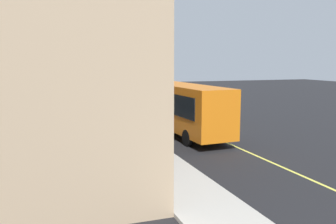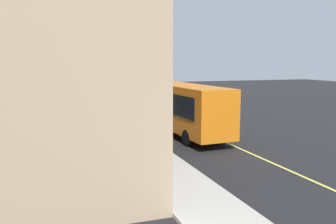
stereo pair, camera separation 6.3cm
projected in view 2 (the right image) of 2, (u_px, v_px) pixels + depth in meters
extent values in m
plane|color=black|center=(199.00, 131.00, 26.35)|extent=(120.00, 120.00, 0.00)
cube|color=#B2ADA3|center=(125.00, 135.00, 24.53)|extent=(80.00, 2.66, 0.15)
cube|color=#D8D14C|center=(199.00, 131.00, 26.35)|extent=(36.00, 0.16, 0.01)
cube|color=tan|center=(4.00, 66.00, 19.88)|extent=(22.92, 11.64, 9.64)
cube|color=#4C1919|center=(114.00, 98.00, 22.14)|extent=(16.05, 0.70, 0.20)
cube|color=black|center=(110.00, 119.00, 22.25)|extent=(13.75, 0.08, 2.00)
cube|color=orange|center=(180.00, 106.00, 24.96)|extent=(11.13, 3.13, 3.00)
cube|color=black|center=(153.00, 94.00, 29.89)|extent=(0.24, 2.10, 1.80)
cube|color=black|center=(165.00, 102.00, 24.15)|extent=(8.79, 0.57, 1.32)
cube|color=black|center=(199.00, 100.00, 25.11)|extent=(8.79, 0.57, 1.32)
cube|color=#0CF259|center=(153.00, 83.00, 29.83)|extent=(0.19, 1.90, 0.36)
cube|color=#2D2D33|center=(153.00, 113.00, 30.21)|extent=(0.30, 2.41, 0.40)
cylinder|color=black|center=(149.00, 120.00, 27.96)|extent=(1.02, 0.36, 1.00)
cylinder|color=black|center=(175.00, 119.00, 28.81)|extent=(1.02, 0.36, 1.00)
cylinder|color=black|center=(187.00, 138.00, 21.52)|extent=(1.02, 0.36, 1.00)
cylinder|color=black|center=(220.00, 135.00, 22.38)|extent=(1.02, 0.36, 1.00)
cylinder|color=#2D2D33|center=(136.00, 111.00, 23.92)|extent=(0.12, 0.12, 3.20)
cube|color=black|center=(133.00, 94.00, 23.69)|extent=(0.30, 0.30, 0.90)
sphere|color=red|center=(131.00, 90.00, 23.60)|extent=(0.18, 0.18, 0.18)
sphere|color=orange|center=(131.00, 95.00, 23.63)|extent=(0.18, 0.18, 0.18)
sphere|color=green|center=(131.00, 99.00, 23.67)|extent=(0.18, 0.18, 0.18)
cube|color=yellow|center=(213.00, 113.00, 31.00)|extent=(4.39, 2.03, 0.75)
cube|color=black|center=(212.00, 106.00, 31.04)|extent=(2.49, 1.64, 0.55)
cylinder|color=black|center=(230.00, 118.00, 30.05)|extent=(0.65, 0.25, 0.64)
cylinder|color=black|center=(213.00, 120.00, 29.43)|extent=(0.65, 0.25, 0.64)
cylinder|color=black|center=(213.00, 114.00, 32.64)|extent=(0.65, 0.25, 0.64)
cylinder|color=black|center=(197.00, 115.00, 32.03)|extent=(0.65, 0.25, 0.64)
cylinder|color=black|center=(126.00, 138.00, 21.26)|extent=(0.18, 0.18, 0.82)
cylinder|color=#33388C|center=(126.00, 126.00, 21.15)|extent=(0.34, 0.34, 0.65)
sphere|color=tan|center=(126.00, 118.00, 21.09)|extent=(0.23, 0.23, 0.23)
cylinder|color=black|center=(106.00, 118.00, 28.70)|extent=(0.18, 0.18, 0.82)
cylinder|color=#3F3F47|center=(105.00, 109.00, 28.59)|extent=(0.34, 0.34, 0.65)
sphere|color=tan|center=(105.00, 104.00, 28.53)|extent=(0.23, 0.23, 0.23)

